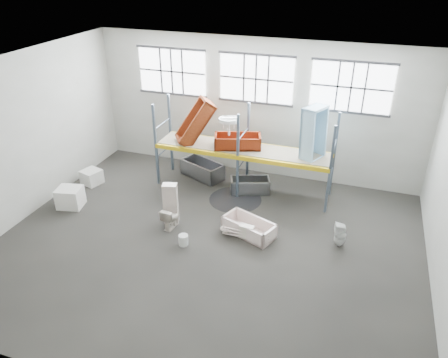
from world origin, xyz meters
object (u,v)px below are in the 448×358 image
at_px(cistern_tall, 171,204).
at_px(toilet_beige, 171,217).
at_px(steel_tub_right, 250,185).
at_px(bucket, 183,240).
at_px(toilet_white, 340,235).
at_px(blue_tub_upright, 314,134).
at_px(bathtub_beige, 249,227).
at_px(steel_tub_left, 202,169).
at_px(rust_tub_flat, 238,141).
at_px(carton_near, 70,197).

bearing_deg(cistern_tall, toilet_beige, -83.34).
distance_m(steel_tub_right, bucket, 3.75).
xyz_separation_m(toilet_white, bucket, (-4.26, -1.42, -0.21)).
bearing_deg(blue_tub_upright, cistern_tall, -143.48).
xyz_separation_m(bathtub_beige, steel_tub_right, (-0.68, 2.49, 0.02)).
relative_size(cistern_tall, steel_tub_left, 0.83).
xyz_separation_m(bathtub_beige, blue_tub_upright, (1.32, 2.63, 2.16)).
bearing_deg(blue_tub_upright, rust_tub_flat, -178.51).
bearing_deg(toilet_white, bathtub_beige, -94.97).
relative_size(toilet_white, steel_tub_right, 0.55).
bearing_deg(carton_near, bathtub_beige, 3.73).
relative_size(bathtub_beige, steel_tub_left, 0.97).
bearing_deg(rust_tub_flat, toilet_beige, -111.59).
bearing_deg(blue_tub_upright, bathtub_beige, -116.61).
relative_size(steel_tub_left, bucket, 5.06).
distance_m(steel_tub_left, steel_tub_right, 2.07).
bearing_deg(toilet_beige, toilet_white, -165.77).
relative_size(cistern_tall, blue_tub_upright, 0.76).
bearing_deg(bathtub_beige, cistern_tall, -154.76).
bearing_deg(carton_near, rust_tub_flat, 31.36).
bearing_deg(bathtub_beige, rust_tub_flat, 135.99).
height_order(cistern_tall, rust_tub_flat, rust_tub_flat).
bearing_deg(rust_tub_flat, bathtub_beige, -65.26).
bearing_deg(toilet_white, toilet_beige, -93.05).
bearing_deg(bathtub_beige, toilet_beige, -148.52).
xyz_separation_m(toilet_beige, toilet_white, (4.99, 0.71, 0.02)).
bearing_deg(bucket, carton_near, 170.39).
distance_m(bathtub_beige, toilet_white, 2.64).
xyz_separation_m(toilet_beige, blue_tub_upright, (3.68, 3.06, 2.05)).
distance_m(toilet_white, rust_tub_flat, 4.67).
bearing_deg(blue_tub_upright, steel_tub_right, -175.89).
bearing_deg(toilet_beige, steel_tub_left, -78.68).
xyz_separation_m(rust_tub_flat, blue_tub_upright, (2.50, 0.06, 0.57)).
relative_size(bathtub_beige, bucket, 4.91).
height_order(rust_tub_flat, carton_near, rust_tub_flat).
height_order(toilet_white, blue_tub_upright, blue_tub_upright).
bearing_deg(rust_tub_flat, steel_tub_left, 163.29).
height_order(cistern_tall, carton_near, cistern_tall).
distance_m(bathtub_beige, toilet_beige, 2.41).
xyz_separation_m(blue_tub_upright, carton_near, (-7.35, -3.02, -2.06)).
xyz_separation_m(toilet_white, carton_near, (-8.65, -0.68, -0.03)).
height_order(steel_tub_left, bucket, steel_tub_left).
xyz_separation_m(steel_tub_left, bucket, (1.04, -4.15, -0.14)).
bearing_deg(cistern_tall, toilet_white, -9.62).
xyz_separation_m(steel_tub_right, bucket, (-0.97, -3.62, -0.09)).
bearing_deg(cistern_tall, steel_tub_right, 41.30).
xyz_separation_m(toilet_beige, carton_near, (-3.67, 0.03, -0.01)).
relative_size(cistern_tall, bucket, 4.18).
bearing_deg(bucket, rust_tub_flat, 82.91).
xyz_separation_m(rust_tub_flat, carton_near, (-4.85, -2.96, -1.49)).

